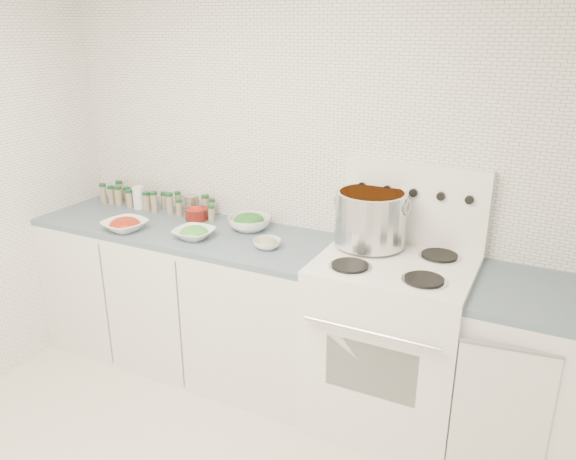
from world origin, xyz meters
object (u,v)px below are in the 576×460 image
object	(u,v)px
stove	(391,338)
bowl_tomato	(125,225)
stock_pot	(371,216)
bowl_snowpea	(194,233)

from	to	relation	value
stove	bowl_tomato	distance (m)	1.64
stove	stock_pot	world-z (taller)	stove
bowl_snowpea	stove	bearing A→B (deg)	5.68
stove	bowl_snowpea	distance (m)	1.22
bowl_tomato	bowl_snowpea	world-z (taller)	bowl_tomato
stove	bowl_tomato	bearing A→B (deg)	-173.22
bowl_tomato	bowl_snowpea	size ratio (longest dim) A/B	1.27
stove	bowl_snowpea	world-z (taller)	stove
stock_pot	stove	bearing A→B (deg)	-36.06
stove	bowl_snowpea	bearing A→B (deg)	-174.32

